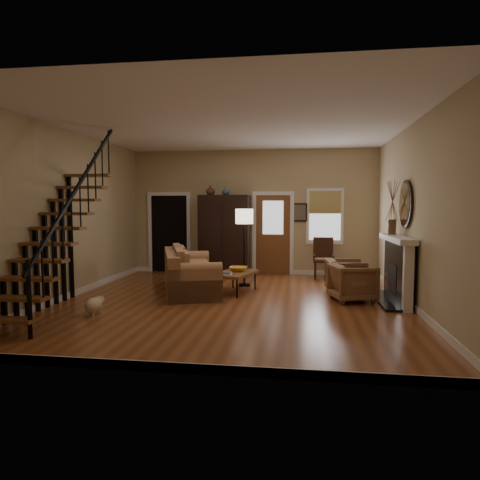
# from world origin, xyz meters

# --- Properties ---
(room) EXTENTS (7.00, 7.33, 3.30)m
(room) POSITION_xyz_m (-0.41, 1.76, 1.51)
(room) COLOR brown
(room) RESTS_ON ground
(staircase) EXTENTS (0.94, 2.80, 3.20)m
(staircase) POSITION_xyz_m (-2.78, -1.30, 1.60)
(staircase) COLOR brown
(staircase) RESTS_ON ground
(fireplace) EXTENTS (0.33, 1.95, 2.30)m
(fireplace) POSITION_xyz_m (3.13, 0.50, 0.74)
(fireplace) COLOR black
(fireplace) RESTS_ON ground
(armoire) EXTENTS (1.30, 0.60, 2.10)m
(armoire) POSITION_xyz_m (-0.70, 3.15, 1.05)
(armoire) COLOR black
(armoire) RESTS_ON ground
(vase_a) EXTENTS (0.24, 0.24, 0.25)m
(vase_a) POSITION_xyz_m (-1.05, 3.05, 2.22)
(vase_a) COLOR #4C2619
(vase_a) RESTS_ON armoire
(vase_b) EXTENTS (0.20, 0.20, 0.21)m
(vase_b) POSITION_xyz_m (-0.65, 3.05, 2.21)
(vase_b) COLOR #334C60
(vase_b) RESTS_ON armoire
(sofa) EXTENTS (1.73, 2.54, 0.87)m
(sofa) POSITION_xyz_m (-1.01, 0.79, 0.44)
(sofa) COLOR #A2724A
(sofa) RESTS_ON ground
(coffee_table) EXTENTS (0.93, 1.26, 0.43)m
(coffee_table) POSITION_xyz_m (-0.08, 0.90, 0.22)
(coffee_table) COLOR brown
(coffee_table) RESTS_ON ground
(bowl) EXTENTS (0.39, 0.39, 0.09)m
(bowl) POSITION_xyz_m (-0.03, 1.05, 0.48)
(bowl) COLOR orange
(bowl) RESTS_ON coffee_table
(books) EXTENTS (0.21, 0.28, 0.05)m
(books) POSITION_xyz_m (-0.20, 0.60, 0.46)
(books) COLOR beige
(books) RESTS_ON coffee_table
(armchair_left) EXTENTS (0.95, 0.94, 0.71)m
(armchair_left) POSITION_xyz_m (2.27, 0.42, 0.36)
(armchair_left) COLOR brown
(armchair_left) RESTS_ON ground
(armchair_right) EXTENTS (0.84, 0.82, 0.71)m
(armchair_right) POSITION_xyz_m (2.22, 1.17, 0.36)
(armchair_right) COLOR brown
(armchair_right) RESTS_ON ground
(floor_lamp) EXTENTS (0.48, 0.48, 1.75)m
(floor_lamp) POSITION_xyz_m (0.01, 1.69, 0.88)
(floor_lamp) COLOR black
(floor_lamp) RESTS_ON ground
(side_chair) EXTENTS (0.54, 0.54, 1.02)m
(side_chair) POSITION_xyz_m (1.85, 2.95, 0.51)
(side_chair) COLOR #381D12
(side_chair) RESTS_ON ground
(dog) EXTENTS (0.28, 0.43, 0.30)m
(dog) POSITION_xyz_m (-2.13, -1.28, 0.15)
(dog) COLOR beige
(dog) RESTS_ON ground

